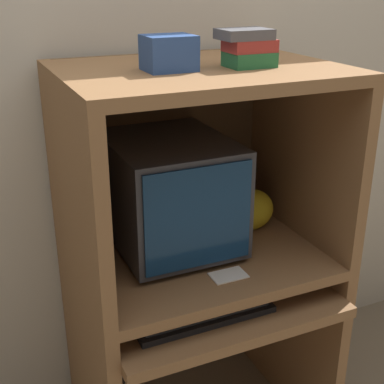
{
  "coord_description": "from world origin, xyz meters",
  "views": [
    {
      "loc": [
        -0.67,
        -1.12,
        1.63
      ],
      "look_at": [
        -0.02,
        0.33,
        0.98
      ],
      "focal_mm": 50.0,
      "sensor_mm": 36.0,
      "label": 1
    }
  ],
  "objects_px": {
    "mouse": "(278,290)",
    "crt_monitor": "(170,192)",
    "book_stack": "(248,47)",
    "snack_bag": "(249,210)",
    "storage_box": "(169,53)",
    "keyboard": "(201,312)"
  },
  "relations": [
    {
      "from": "book_stack",
      "to": "storage_box",
      "type": "height_order",
      "value": "book_stack"
    },
    {
      "from": "book_stack",
      "to": "storage_box",
      "type": "relative_size",
      "value": 1.14
    },
    {
      "from": "crt_monitor",
      "to": "snack_bag",
      "type": "distance_m",
      "value": 0.33
    },
    {
      "from": "mouse",
      "to": "crt_monitor",
      "type": "bearing_deg",
      "value": 133.08
    },
    {
      "from": "crt_monitor",
      "to": "mouse",
      "type": "xyz_separation_m",
      "value": [
        0.26,
        -0.28,
        -0.28
      ]
    },
    {
      "from": "keyboard",
      "to": "mouse",
      "type": "relative_size",
      "value": 7.01
    },
    {
      "from": "keyboard",
      "to": "mouse",
      "type": "height_order",
      "value": "mouse"
    },
    {
      "from": "mouse",
      "to": "book_stack",
      "type": "bearing_deg",
      "value": 116.32
    },
    {
      "from": "snack_bag",
      "to": "book_stack",
      "type": "distance_m",
      "value": 0.62
    },
    {
      "from": "book_stack",
      "to": "snack_bag",
      "type": "bearing_deg",
      "value": 51.26
    },
    {
      "from": "crt_monitor",
      "to": "keyboard",
      "type": "height_order",
      "value": "crt_monitor"
    },
    {
      "from": "mouse",
      "to": "snack_bag",
      "type": "distance_m",
      "value": 0.33
    },
    {
      "from": "mouse",
      "to": "snack_bag",
      "type": "bearing_deg",
      "value": 80.73
    },
    {
      "from": "book_stack",
      "to": "storage_box",
      "type": "xyz_separation_m",
      "value": [
        -0.23,
        0.03,
        -0.01
      ]
    },
    {
      "from": "mouse",
      "to": "storage_box",
      "type": "xyz_separation_m",
      "value": [
        -0.3,
        0.17,
        0.75
      ]
    },
    {
      "from": "crt_monitor",
      "to": "book_stack",
      "type": "relative_size",
      "value": 2.96
    },
    {
      "from": "storage_box",
      "to": "crt_monitor",
      "type": "bearing_deg",
      "value": 70.01
    },
    {
      "from": "keyboard",
      "to": "snack_bag",
      "type": "height_order",
      "value": "snack_bag"
    },
    {
      "from": "storage_box",
      "to": "book_stack",
      "type": "bearing_deg",
      "value": -8.23
    },
    {
      "from": "keyboard",
      "to": "storage_box",
      "type": "relative_size",
      "value": 3.16
    },
    {
      "from": "snack_bag",
      "to": "crt_monitor",
      "type": "bearing_deg",
      "value": 179.88
    },
    {
      "from": "keyboard",
      "to": "snack_bag",
      "type": "distance_m",
      "value": 0.46
    }
  ]
}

